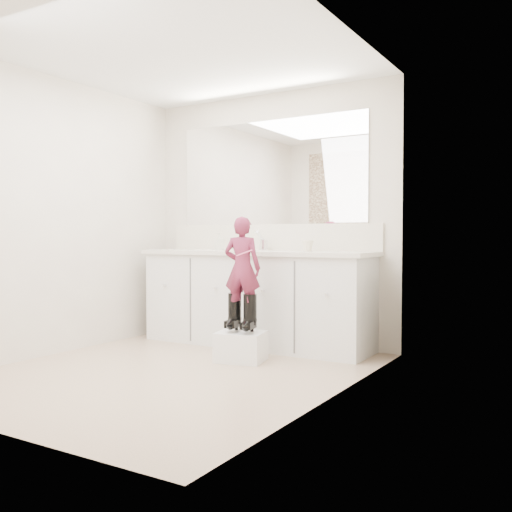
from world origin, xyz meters
The scene contains 17 objects.
floor centered at (0.00, 0.00, 0.00)m, with size 3.00×3.00×0.00m, color #90765E.
ceiling centered at (0.00, 0.00, 2.40)m, with size 3.00×3.00×0.00m, color white.
wall_back centered at (0.00, 1.50, 1.20)m, with size 2.60×2.60×0.00m, color beige.
wall_left centered at (-1.30, 0.00, 1.20)m, with size 3.00×3.00×0.00m, color beige.
wall_right centered at (1.30, 0.00, 1.20)m, with size 3.00×3.00×0.00m, color beige.
vanity_cabinet centered at (0.00, 1.23, 0.42)m, with size 2.20×0.55×0.85m, color silver.
countertop centered at (0.00, 1.21, 0.87)m, with size 2.28×0.58×0.04m, color beige.
backsplash centered at (0.00, 1.49, 1.02)m, with size 2.28×0.03×0.25m, color beige.
mirror centered at (0.00, 1.49, 1.64)m, with size 2.00×0.02×1.00m, color white.
faucet centered at (0.00, 1.38, 0.94)m, with size 0.08×0.08×0.10m, color silver.
cup centered at (0.52, 1.26, 0.94)m, with size 0.11×0.11×0.10m, color beige.
soap_bottle centered at (-0.42, 1.25, 0.97)m, with size 0.07×0.08×0.16m, color beige.
step_stool centered at (0.24, 0.59, 0.12)m, with size 0.38×0.31×0.24m, color white.
boot_left centered at (0.17, 0.61, 0.40)m, with size 0.12×0.21×0.31m, color black, non-canonical shape.
boot_right centered at (0.32, 0.61, 0.40)m, with size 0.12×0.21×0.31m, color black, non-canonical shape.
toddler centered at (0.24, 0.61, 0.76)m, with size 0.31×0.20×0.84m, color #AD355C.
toothbrush centered at (0.31, 0.53, 0.89)m, with size 0.01×0.01×0.14m, color #D65380.
Camera 1 is at (2.73, -3.32, 1.03)m, focal length 40.00 mm.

